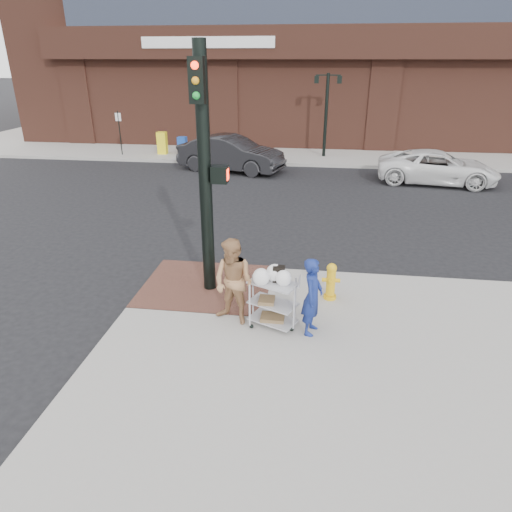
# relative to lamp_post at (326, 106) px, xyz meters

# --- Properties ---
(ground) EXTENTS (220.00, 220.00, 0.00)m
(ground) POSITION_rel_lamp_post_xyz_m (-2.00, -16.00, -2.62)
(ground) COLOR black
(ground) RESTS_ON ground
(sidewalk_far) EXTENTS (65.00, 36.00, 0.15)m
(sidewalk_far) POSITION_rel_lamp_post_xyz_m (10.50, 16.00, -2.54)
(sidewalk_far) COLOR gray
(sidewalk_far) RESTS_ON ground
(brick_curb_ramp) EXTENTS (2.80, 2.40, 0.01)m
(brick_curb_ramp) POSITION_rel_lamp_post_xyz_m (-2.60, -15.10, -2.46)
(brick_curb_ramp) COLOR #4C2C23
(brick_curb_ramp) RESTS_ON sidewalk_near
(lamp_post) EXTENTS (1.32, 0.22, 4.00)m
(lamp_post) POSITION_rel_lamp_post_xyz_m (0.00, 0.00, 0.00)
(lamp_post) COLOR black
(lamp_post) RESTS_ON sidewalk_far
(parking_sign) EXTENTS (0.05, 0.05, 2.20)m
(parking_sign) POSITION_rel_lamp_post_xyz_m (-10.50, -1.00, -1.37)
(parking_sign) COLOR black
(parking_sign) RESTS_ON sidewalk_far
(traffic_signal_pole) EXTENTS (0.61, 0.51, 5.00)m
(traffic_signal_pole) POSITION_rel_lamp_post_xyz_m (-2.48, -15.23, 0.21)
(traffic_signal_pole) COLOR black
(traffic_signal_pole) RESTS_ON sidewalk_near
(woman_blue) EXTENTS (0.47, 0.60, 1.47)m
(woman_blue) POSITION_rel_lamp_post_xyz_m (-0.25, -16.68, -1.73)
(woman_blue) COLOR navy
(woman_blue) RESTS_ON sidewalk_near
(pedestrian_tan) EXTENTS (1.00, 0.91, 1.68)m
(pedestrian_tan) POSITION_rel_lamp_post_xyz_m (-1.72, -16.50, -1.63)
(pedestrian_tan) COLOR #A8784F
(pedestrian_tan) RESTS_ON sidewalk_near
(sedan_dark) EXTENTS (5.13, 2.93, 1.60)m
(sedan_dark) POSITION_rel_lamp_post_xyz_m (-4.24, -3.33, -1.82)
(sedan_dark) COLOR black
(sedan_dark) RESTS_ON ground
(minivan_white) EXTENTS (5.07, 2.88, 1.33)m
(minivan_white) POSITION_rel_lamp_post_xyz_m (4.64, -4.39, -1.95)
(minivan_white) COLOR white
(minivan_white) RESTS_ON ground
(utility_cart) EXTENTS (0.99, 0.80, 1.21)m
(utility_cart) POSITION_rel_lamp_post_xyz_m (-0.98, -16.52, -1.92)
(utility_cart) COLOR #A4A4A9
(utility_cart) RESTS_ON sidewalk_near
(fire_hydrant) EXTENTS (0.38, 0.27, 0.81)m
(fire_hydrant) POSITION_rel_lamp_post_xyz_m (0.12, -15.34, -2.06)
(fire_hydrant) COLOR gold
(fire_hydrant) RESTS_ON sidewalk_near
(newsbox_yellow) EXTENTS (0.49, 0.45, 1.12)m
(newsbox_yellow) POSITION_rel_lamp_post_xyz_m (-8.44, -0.52, -1.91)
(newsbox_yellow) COLOR yellow
(newsbox_yellow) RESTS_ON sidewalk_far
(newsbox_blue) EXTENTS (0.44, 0.40, 1.01)m
(newsbox_blue) POSITION_rel_lamp_post_xyz_m (-7.15, -1.18, -1.96)
(newsbox_blue) COLOR #1A48AB
(newsbox_blue) RESTS_ON sidewalk_far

